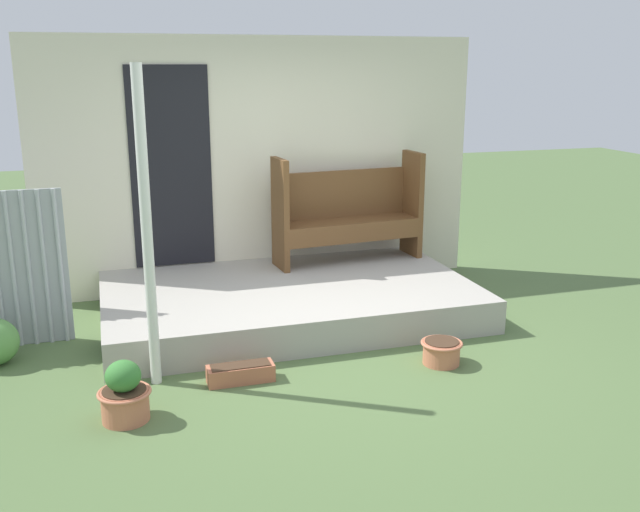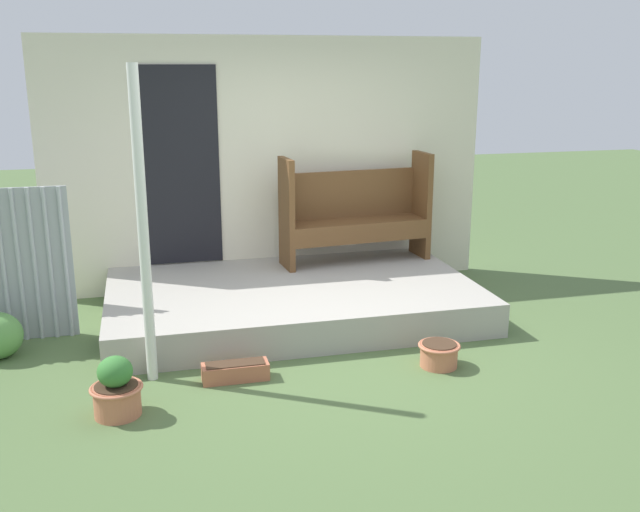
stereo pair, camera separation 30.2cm
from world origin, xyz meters
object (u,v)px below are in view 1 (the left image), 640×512
object	(u,v)px
flower_pot_left	(124,395)
planter_box_rect	(241,373)
bench	(347,209)
flower_pot_middle	(441,351)
support_post	(147,232)

from	to	relation	value
flower_pot_left	planter_box_rect	xyz separation A→B (m)	(0.85, 0.36, -0.12)
bench	planter_box_rect	world-z (taller)	bench
flower_pot_left	flower_pot_middle	bearing A→B (deg)	5.15
support_post	planter_box_rect	distance (m)	1.27
bench	flower_pot_middle	bearing A→B (deg)	-93.19
bench	flower_pot_middle	distance (m)	2.25
flower_pot_middle	planter_box_rect	bearing A→B (deg)	174.94
support_post	flower_pot_left	distance (m)	1.15
flower_pot_left	flower_pot_middle	distance (m)	2.46
bench	planter_box_rect	xyz separation A→B (m)	(-1.54, -1.98, -0.79)
flower_pot_left	support_post	bearing A→B (deg)	65.68
bench	flower_pot_left	world-z (taller)	bench
planter_box_rect	support_post	bearing A→B (deg)	163.89
support_post	flower_pot_left	xyz separation A→B (m)	(-0.24, -0.54, -0.98)
bench	planter_box_rect	bearing A→B (deg)	-132.65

